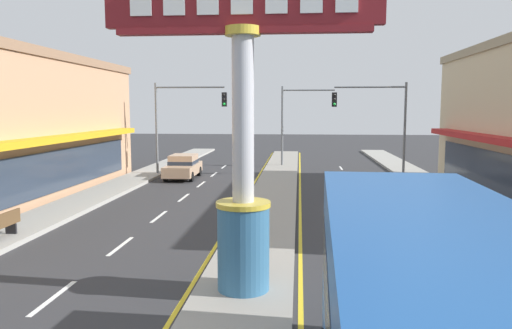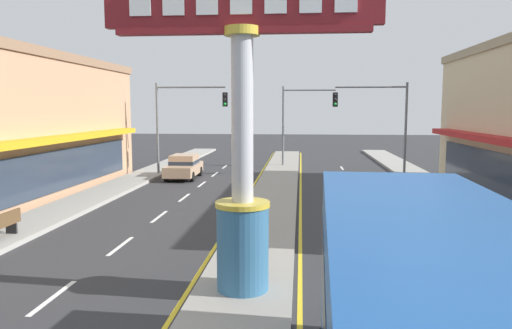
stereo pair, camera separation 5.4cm
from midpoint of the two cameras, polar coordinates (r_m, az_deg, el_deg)
name	(u,v)px [view 1 (the left image)]	position (r m, az deg, el deg)	size (l,w,h in m)	color
median_strip	(272,198)	(24.34, 1.85, -3.91)	(2.41, 52.00, 0.14)	gray
sidewalk_left	(81,202)	(24.60, -19.83, -4.14)	(2.32, 60.00, 0.18)	#9E9B93
sidewalk_right	(472,209)	(23.61, 23.92, -4.76)	(2.32, 60.00, 0.18)	#9E9B93
lane_markings	(271,204)	(23.03, 1.66, -4.68)	(9.15, 52.00, 0.01)	silver
district_sign	(243,141)	(11.41, -1.66, 2.73)	(6.38, 1.31, 7.48)	#33668C
traffic_light_left_side	(182,112)	(32.75, -8.71, 6.05)	(4.86, 0.46, 6.20)	slate
traffic_light_right_side	(378,112)	(33.00, 14.05, 5.94)	(4.86, 0.46, 6.20)	slate
traffic_light_median_far	(302,113)	(37.55, 5.36, 6.07)	(4.20, 0.46, 6.20)	slate
sedan_near_right_lane	(183,166)	(31.81, -8.58, -0.20)	(1.91, 4.34, 1.53)	tan
street_bench	(2,225)	(18.41, -27.69, -6.25)	(0.48, 1.60, 0.88)	brown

